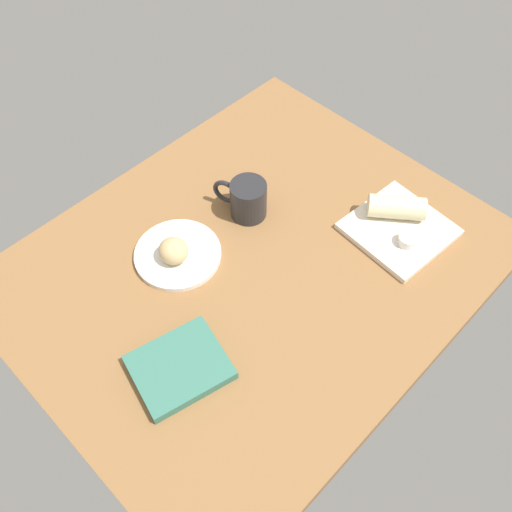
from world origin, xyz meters
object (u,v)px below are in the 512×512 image
at_px(sauce_cup, 408,240).
at_px(coffee_mug, 247,199).
at_px(book_stack, 180,367).
at_px(square_plate, 399,229).
at_px(breakfast_wrap, 396,207).
at_px(round_plate, 178,254).
at_px(scone_pastry, 173,251).

distance_m(sauce_cup, coffee_mug, 0.40).
bearing_deg(book_stack, square_plate, 170.53).
distance_m(book_stack, coffee_mug, 0.45).
xyz_separation_m(breakfast_wrap, coffee_mug, (0.24, -0.28, 0.01)).
distance_m(round_plate, square_plate, 0.54).
bearing_deg(sauce_cup, coffee_mug, -61.65).
relative_size(sauce_cup, breakfast_wrap, 0.33).
height_order(scone_pastry, book_stack, scone_pastry).
bearing_deg(scone_pastry, breakfast_wrap, 148.31).
bearing_deg(breakfast_wrap, scone_pastry, 109.95).
bearing_deg(book_stack, round_plate, -129.96).
height_order(square_plate, coffee_mug, coffee_mug).
height_order(square_plate, book_stack, book_stack).
bearing_deg(square_plate, breakfast_wrap, -124.73).
relative_size(square_plate, sauce_cup, 4.91).
distance_m(scone_pastry, book_stack, 0.28).
relative_size(sauce_cup, coffee_mug, 0.33).
height_order(round_plate, square_plate, square_plate).
relative_size(round_plate, sauce_cup, 4.55).
bearing_deg(coffee_mug, sauce_cup, 118.35).
height_order(round_plate, coffee_mug, coffee_mug).
bearing_deg(breakfast_wrap, sauce_cup, -163.09).
distance_m(square_plate, book_stack, 0.63).
height_order(scone_pastry, square_plate, scone_pastry).
bearing_deg(scone_pastry, sauce_cup, 138.92).
bearing_deg(coffee_mug, scone_pastry, -3.17).
height_order(round_plate, scone_pastry, scone_pastry).
bearing_deg(scone_pastry, coffee_mug, 176.83).
bearing_deg(round_plate, sauce_cup, 137.30).
xyz_separation_m(sauce_cup, coffee_mug, (0.19, -0.35, 0.02)).
bearing_deg(round_plate, square_plate, 142.56).
bearing_deg(coffee_mug, round_plate, -5.42).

